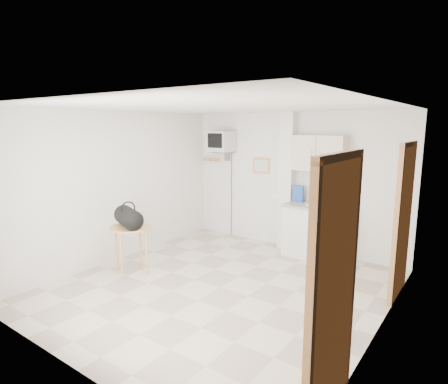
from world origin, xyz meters
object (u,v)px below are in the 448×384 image
Objects in this scene: water_bottle at (336,326)px; duffel_bag at (128,217)px; crt_television at (221,142)px; round_table at (131,233)px.

duffel_bag is at bearing -179.76° from water_bottle.
crt_television is at bearing 113.00° from duffel_bag.
crt_television reaches higher than water_bottle.
water_bottle is (3.24, -2.39, -1.76)m from crt_television.
crt_television is 2.71m from round_table.
duffel_bag is (0.01, -2.41, -1.04)m from crt_television.
water_bottle is at bearing -0.36° from round_table.
water_bottle is (3.24, -0.02, -0.45)m from round_table.
crt_television reaches higher than round_table.
round_table is 1.85× the size of water_bottle.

